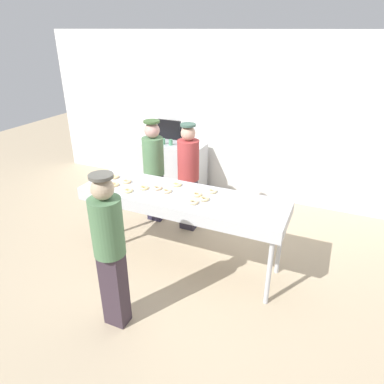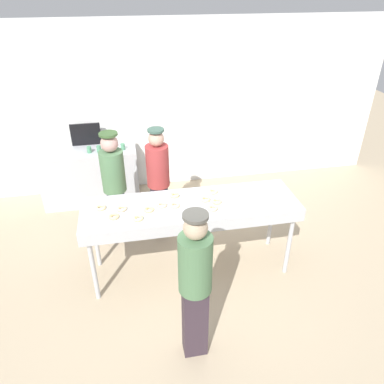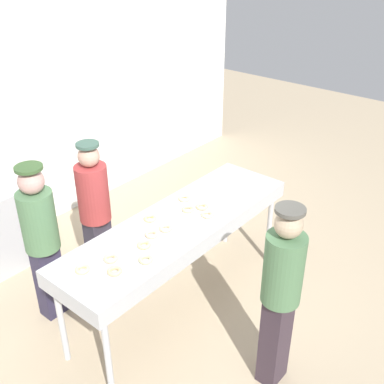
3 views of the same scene
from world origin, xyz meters
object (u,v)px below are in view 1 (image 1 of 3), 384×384
(worker_assistant, at_px, (154,166))
(paper_cup_1, at_px, (163,141))
(plain_donut_3, at_px, (197,194))
(menu_display, at_px, (169,130))
(plain_donut_4, at_px, (157,188))
(plain_donut_10, at_px, (167,191))
(paper_cup_2, at_px, (190,145))
(plain_donut_0, at_px, (194,202))
(plain_donut_7, at_px, (144,188))
(plain_donut_5, at_px, (115,177))
(plain_donut_6, at_px, (127,181))
(plain_donut_1, at_px, (177,184))
(fryer_conveyor, at_px, (182,200))
(paper_cup_0, at_px, (171,142))
(prep_counter, at_px, (164,166))
(plain_donut_9, at_px, (114,184))
(plain_donut_11, at_px, (204,199))
(customer_waiting, at_px, (110,247))
(worker_baker, at_px, (188,173))
(paper_cup_3, at_px, (185,142))
(plain_donut_2, at_px, (128,190))
(plain_donut_8, at_px, (212,191))

(worker_assistant, distance_m, paper_cup_1, 1.10)
(plain_donut_3, height_order, menu_display, menu_display)
(plain_donut_4, relative_size, plain_donut_10, 1.00)
(paper_cup_1, relative_size, paper_cup_2, 1.00)
(plain_donut_0, height_order, plain_donut_7, same)
(plain_donut_5, bearing_deg, plain_donut_6, -15.42)
(plain_donut_1, distance_m, plain_donut_4, 0.27)
(worker_assistant, bearing_deg, fryer_conveyor, 143.70)
(plain_donut_6, relative_size, paper_cup_0, 1.17)
(plain_donut_5, distance_m, plain_donut_6, 0.25)
(prep_counter, xyz_separation_m, paper_cup_2, (0.59, -0.08, 0.53))
(plain_donut_9, bearing_deg, plain_donut_11, 4.32)
(paper_cup_0, distance_m, paper_cup_1, 0.15)
(fryer_conveyor, height_order, plain_donut_1, plain_donut_1)
(plain_donut_9, height_order, prep_counter, plain_donut_9)
(plain_donut_7, bearing_deg, plain_donut_10, 5.90)
(plain_donut_6, xyz_separation_m, paper_cup_1, (-0.47, 1.91, -0.04))
(worker_assistant, distance_m, paper_cup_2, 1.06)
(plain_donut_6, bearing_deg, plain_donut_4, -1.47)
(plain_donut_7, bearing_deg, plain_donut_4, 21.97)
(plain_donut_3, relative_size, customer_waiting, 0.07)
(worker_baker, bearing_deg, paper_cup_2, -81.87)
(plain_donut_5, bearing_deg, plain_donut_7, -14.44)
(worker_assistant, bearing_deg, plain_donut_9, 98.36)
(plain_donut_10, bearing_deg, worker_assistant, 128.04)
(plain_donut_11, relative_size, customer_waiting, 0.07)
(plain_donut_3, relative_size, prep_counter, 0.08)
(plain_donut_0, height_order, paper_cup_3, plain_donut_0)
(plain_donut_4, xyz_separation_m, worker_baker, (0.05, 0.85, -0.10))
(worker_assistant, height_order, paper_cup_3, worker_assistant)
(plain_donut_0, height_order, worker_assistant, worker_assistant)
(plain_donut_2, xyz_separation_m, worker_assistant, (-0.27, 1.11, -0.11))
(prep_counter, bearing_deg, plain_donut_6, -75.31)
(paper_cup_2, bearing_deg, worker_assistant, -98.48)
(plain_donut_8, xyz_separation_m, plain_donut_9, (-1.25, -0.33, 0.00))
(customer_waiting, bearing_deg, plain_donut_10, 78.08)
(plain_donut_5, bearing_deg, plain_donut_11, -5.08)
(plain_donut_3, xyz_separation_m, plain_donut_9, (-1.11, -0.17, 0.00))
(fryer_conveyor, height_order, plain_donut_11, plain_donut_11)
(plain_donut_6, height_order, plain_donut_10, same)
(plain_donut_2, bearing_deg, worker_assistant, 103.67)
(plain_donut_9, distance_m, paper_cup_0, 2.07)
(fryer_conveyor, xyz_separation_m, plain_donut_5, (-1.07, 0.09, 0.10))
(worker_assistant, xyz_separation_m, menu_display, (-0.43, 1.37, 0.20))
(plain_donut_7, bearing_deg, paper_cup_3, 100.75)
(plain_donut_10, bearing_deg, paper_cup_2, 106.08)
(plain_donut_7, height_order, paper_cup_3, plain_donut_7)
(plain_donut_4, distance_m, plain_donut_5, 0.72)
(plain_donut_8, xyz_separation_m, menu_display, (-1.68, 2.06, 0.09))
(plain_donut_6, bearing_deg, plain_donut_8, 9.07)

